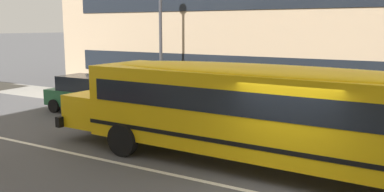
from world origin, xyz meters
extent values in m
cube|color=gray|center=(0.00, 7.61, 0.01)|extent=(120.00, 3.00, 0.01)
cube|color=yellow|center=(-0.86, 1.72, 1.57)|extent=(10.84, 2.70, 2.16)
cube|color=yellow|center=(-7.03, 1.87, 1.03)|extent=(1.62, 2.10, 1.08)
cube|color=black|center=(-7.82, 1.89, 0.67)|extent=(0.25, 2.45, 0.35)
cube|color=black|center=(-0.86, 1.72, 1.96)|extent=(10.19, 2.73, 0.63)
cube|color=black|center=(-0.86, 1.72, 0.93)|extent=(10.86, 2.74, 0.12)
ellipsoid|color=yellow|center=(-0.86, 1.72, 2.65)|extent=(10.40, 2.50, 0.35)
cylinder|color=red|center=(-4.28, 3.21, 1.46)|extent=(0.44, 0.44, 0.03)
cylinder|color=black|center=(-4.99, 0.59, 0.49)|extent=(0.99, 0.30, 0.98)
cylinder|color=black|center=(-4.93, 3.04, 0.49)|extent=(0.99, 0.30, 0.98)
cube|color=#236038|center=(-10.45, 4.79, 0.65)|extent=(3.94, 1.78, 0.70)
cube|color=black|center=(-10.60, 4.79, 1.32)|extent=(2.23, 1.61, 0.64)
cylinder|color=black|center=(-9.17, 5.67, 0.30)|extent=(0.60, 0.19, 0.60)
cylinder|color=black|center=(-9.13, 3.97, 0.30)|extent=(0.60, 0.19, 0.60)
cylinder|color=black|center=(-11.77, 5.62, 0.30)|extent=(0.60, 0.19, 0.60)
cylinder|color=black|center=(-11.73, 3.92, 0.30)|extent=(0.60, 0.19, 0.60)
cylinder|color=#38383D|center=(-7.96, 6.91, 3.25)|extent=(0.14, 0.14, 6.50)
cube|color=black|center=(-5.83, 9.09, 1.92)|extent=(18.08, 0.04, 1.10)
camera|label=1|loc=(2.84, -8.61, 3.83)|focal=38.68mm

